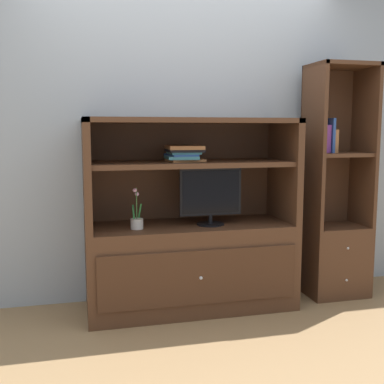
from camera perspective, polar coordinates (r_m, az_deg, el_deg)
The scene contains 8 objects.
ground_plane at distance 3.37m, azimuth 1.48°, elevation -16.05°, with size 8.00×8.00×0.00m, color #99754C.
painted_rear_wall at distance 3.82m, azimuth -1.45°, elevation 8.31°, with size 6.00×0.10×2.80m, color #9EA8B2.
media_console at distance 3.59m, azimuth -0.21°, elevation -6.61°, with size 1.55×0.61×1.43m.
tv_monitor at distance 3.48m, azimuth 2.28°, elevation -0.41°, with size 0.47×0.20×0.42m.
potted_plant at distance 3.39m, azimuth -6.71°, elevation -3.49°, with size 0.09×0.10×0.30m.
magazine_stack at distance 3.47m, azimuth -1.05°, elevation 4.74°, with size 0.28×0.33×0.12m.
bookshelf_tall at distance 4.03m, azimuth 16.93°, elevation -3.47°, with size 0.49×0.39×1.86m.
upright_book_row at distance 3.89m, azimuth 15.93°, elevation 6.30°, with size 0.14×0.16×0.27m.
Camera 1 is at (-0.82, -2.98, 1.35)m, focal length 44.00 mm.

